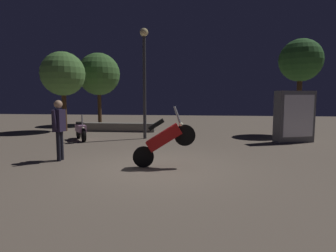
{
  "coord_description": "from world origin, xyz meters",
  "views": [
    {
      "loc": [
        1.12,
        -7.22,
        1.9
      ],
      "look_at": [
        0.22,
        1.09,
        1.0
      ],
      "focal_mm": 30.09,
      "sensor_mm": 36.0,
      "label": 1
    }
  ],
  "objects": [
    {
      "name": "ground_plane",
      "position": [
        0.0,
        0.0,
        0.0
      ],
      "size": [
        40.0,
        40.0,
        0.0
      ],
      "primitive_type": "plane",
      "color": "#756656"
    },
    {
      "name": "motorcycle_red_foreground",
      "position": [
        0.22,
        0.09,
        0.74
      ],
      "size": [
        1.66,
        0.4,
        1.63
      ],
      "rotation": [
        0.0,
        0.0,
        0.11
      ],
      "color": "black",
      "rests_on": "ground_plane"
    },
    {
      "name": "motorcycle_pink_parked_left",
      "position": [
        -3.89,
        4.29,
        0.44
      ],
      "size": [
        1.03,
        1.42,
        1.11
      ],
      "rotation": [
        0.0,
        0.0,
        5.32
      ],
      "color": "black",
      "rests_on": "ground_plane"
    },
    {
      "name": "person_rider_beside",
      "position": [
        -2.91,
        0.54,
        1.07
      ],
      "size": [
        0.26,
        0.67,
        1.78
      ],
      "rotation": [
        0.0,
        0.0,
        6.24
      ],
      "color": "black",
      "rests_on": "ground_plane"
    },
    {
      "name": "streetlamp_near",
      "position": [
        -1.23,
        5.01,
        3.06
      ],
      "size": [
        0.36,
        0.36,
        4.79
      ],
      "color": "#38383D",
      "rests_on": "ground_plane"
    },
    {
      "name": "tree_left_bg",
      "position": [
        5.99,
        7.15,
        3.56
      ],
      "size": [
        2.03,
        2.03,
        4.61
      ],
      "color": "#4C331E",
      "rests_on": "ground_plane"
    },
    {
      "name": "tree_center_bg",
      "position": [
        -5.34,
        10.7,
        3.28
      ],
      "size": [
        2.72,
        2.72,
        4.65
      ],
      "color": "#4C331E",
      "rests_on": "ground_plane"
    },
    {
      "name": "tree_right_bg",
      "position": [
        -6.04,
        7.21,
        3.04
      ],
      "size": [
        2.32,
        2.32,
        4.22
      ],
      "color": "#4C331E",
      "rests_on": "ground_plane"
    },
    {
      "name": "kiosk_billboard",
      "position": [
        5.02,
        4.69,
        1.05
      ],
      "size": [
        1.68,
        0.99,
        2.1
      ],
      "rotation": [
        0.0,
        0.0,
        3.47
      ],
      "color": "#595960",
      "rests_on": "ground_plane"
    },
    {
      "name": "planter_wall_low",
      "position": [
        -3.11,
        7.37,
        0.23
      ],
      "size": [
        3.9,
        0.5,
        0.45
      ],
      "color": "gray",
      "rests_on": "ground_plane"
    }
  ]
}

